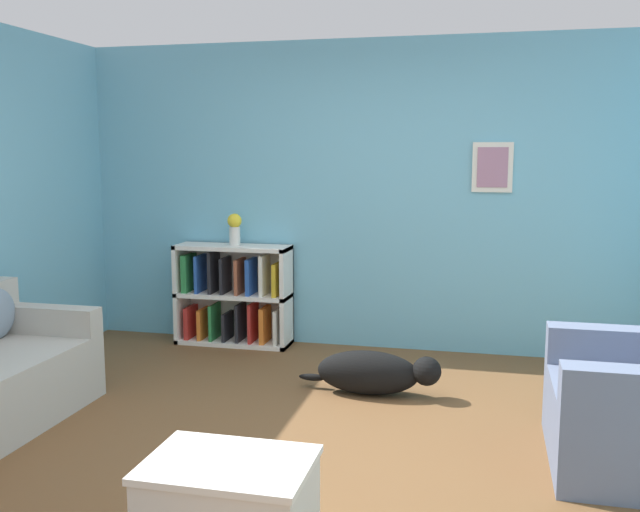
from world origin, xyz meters
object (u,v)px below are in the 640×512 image
(bookshelf, at_px, (234,296))
(coffee_table, at_px, (229,504))
(dog, at_px, (374,372))
(vase, at_px, (235,227))

(bookshelf, distance_m, coffee_table, 3.36)
(bookshelf, relative_size, coffee_table, 1.45)
(bookshelf, bearing_deg, coffee_table, -70.20)
(dog, xyz_separation_m, vase, (-1.39, 1.03, 0.87))
(bookshelf, bearing_deg, dog, -36.70)
(dog, bearing_deg, bookshelf, 143.30)
(vase, bearing_deg, dog, -36.69)
(bookshelf, height_order, coffee_table, bookshelf)
(bookshelf, relative_size, dog, 0.99)
(bookshelf, height_order, vase, vase)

